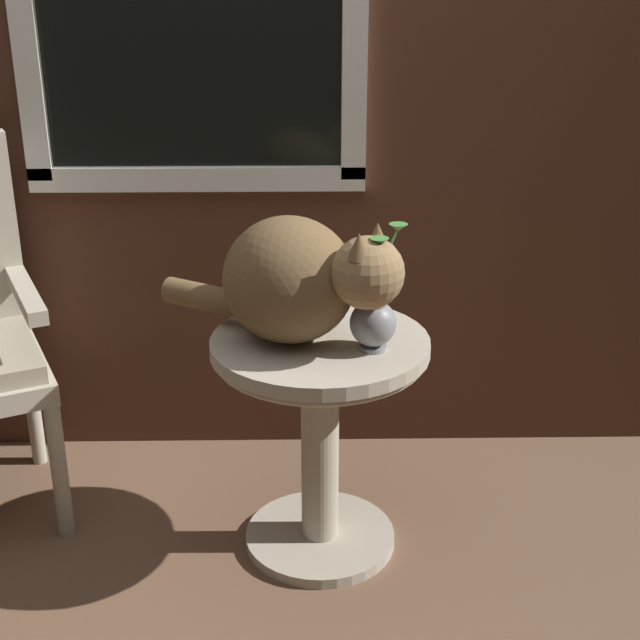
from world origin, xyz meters
name	(u,v)px	position (x,y,z in m)	size (l,w,h in m)	color
ground_plane	(237,578)	(0.00, 0.00, 0.00)	(6.00, 6.00, 0.00)	brown
back_wall	(236,24)	(0.00, 0.72, 1.30)	(4.00, 0.07, 2.60)	#47281C
wicker_side_table	(320,404)	(0.22, 0.15, 0.42)	(0.55, 0.55, 0.60)	#B2A893
cat	(297,279)	(0.16, 0.14, 0.76)	(0.60, 0.43, 0.32)	brown
pewter_vase_with_ivy	(374,314)	(0.34, 0.08, 0.70)	(0.13, 0.13, 0.31)	gray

